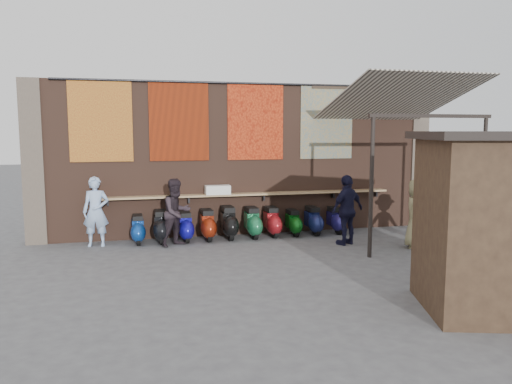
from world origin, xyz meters
TOP-DOWN VIEW (x-y plane):
  - ground at (0.00, 0.00)m, footprint 70.00×70.00m
  - brick_wall at (0.00, 2.70)m, footprint 10.00×0.40m
  - pier_left at (-5.20, 2.70)m, footprint 0.50×0.50m
  - pier_right at (5.20, 2.70)m, footprint 0.50×0.50m
  - eating_counter at (0.00, 2.33)m, footprint 8.00×0.32m
  - shelf_box at (-0.76, 2.30)m, footprint 0.64×0.30m
  - tapestry_redgold at (-3.60, 2.48)m, footprint 1.50×0.02m
  - tapestry_sun at (-1.70, 2.48)m, footprint 1.50×0.02m
  - tapestry_orange at (0.30, 2.48)m, footprint 1.50×0.02m
  - tapestry_multi at (2.30, 2.48)m, footprint 1.50×0.02m
  - hang_rail at (0.00, 2.47)m, footprint 9.50×0.06m
  - scooter_stool_0 at (-2.80, 2.03)m, footprint 0.33×0.74m
  - scooter_stool_1 at (-2.24, 2.02)m, footprint 0.38×0.83m
  - scooter_stool_2 at (-1.63, 1.99)m, footprint 0.35×0.77m
  - scooter_stool_3 at (-1.08, 2.01)m, footprint 0.36×0.81m
  - scooter_stool_4 at (-0.53, 2.05)m, footprint 0.39×0.86m
  - scooter_stool_5 at (0.10, 2.00)m, footprint 0.37×0.83m
  - scooter_stool_6 at (0.63, 2.04)m, footprint 0.36×0.81m
  - scooter_stool_7 at (1.21, 2.02)m, footprint 0.32×0.71m
  - scooter_stool_8 at (1.77, 2.01)m, footprint 0.35×0.78m
  - scooter_stool_9 at (2.42, 2.05)m, footprint 0.33×0.73m
  - diner_left at (-3.76, 2.00)m, footprint 0.65×0.47m
  - diner_right at (-1.89, 1.55)m, footprint 0.99×0.94m
  - shopper_navy at (2.14, 0.68)m, footprint 1.08×0.77m
  - shopper_grey at (4.35, -0.92)m, footprint 1.20×0.81m
  - shopper_tan at (3.58, -0.04)m, footprint 0.94×0.93m
  - market_stall at (2.59, -4.11)m, footprint 2.85×2.45m
  - stall_sign at (2.87, -3.22)m, footprint 1.16×0.39m
  - stall_shelf at (2.87, -3.22)m, footprint 1.95×0.69m
  - awning_canvas at (3.50, 0.90)m, footprint 3.20×3.28m
  - awning_ledger at (3.50, 2.49)m, footprint 3.30×0.08m
  - awning_header at (3.50, -0.60)m, footprint 3.00×0.08m
  - awning_post_left at (2.10, -0.60)m, footprint 0.09×0.09m
  - awning_post_right at (4.90, -0.60)m, footprint 0.09×0.09m

SIDE VIEW (x-z plane):
  - ground at x=0.00m, z-range 0.00..0.00m
  - scooter_stool_7 at x=1.21m, z-range 0.00..0.68m
  - scooter_stool_9 at x=2.42m, z-range 0.00..0.70m
  - scooter_stool_0 at x=-2.80m, z-range 0.00..0.70m
  - scooter_stool_2 at x=-1.63m, z-range 0.00..0.73m
  - scooter_stool_8 at x=1.77m, z-range 0.00..0.74m
  - scooter_stool_3 at x=-1.08m, z-range 0.00..0.77m
  - scooter_stool_6 at x=0.63m, z-range 0.00..0.77m
  - scooter_stool_5 at x=0.10m, z-range 0.00..0.79m
  - scooter_stool_1 at x=-2.24m, z-range 0.00..0.79m
  - scooter_stool_4 at x=-0.53m, z-range 0.00..0.82m
  - diner_right at x=-1.89m, z-range 0.00..1.63m
  - shopper_tan at x=3.58m, z-range 0.00..1.65m
  - diner_left at x=-3.76m, z-range 0.00..1.68m
  - shopper_navy at x=2.14m, z-range 0.00..1.70m
  - shopper_grey at x=4.35m, z-range 0.00..1.72m
  - stall_shelf at x=2.87m, z-range 0.93..0.99m
  - eating_counter at x=0.00m, z-range 1.08..1.12m
  - shelf_box at x=-0.76m, z-range 1.12..1.36m
  - market_stall at x=2.59m, z-range 0.00..2.62m
  - awning_post_left at x=2.10m, z-range 0.00..3.10m
  - awning_post_right at x=4.90m, z-range 0.00..3.10m
  - stall_sign at x=2.87m, z-range 1.65..2.15m
  - brick_wall at x=0.00m, z-range 0.00..4.00m
  - pier_left at x=-5.20m, z-range 0.00..4.00m
  - pier_right at x=5.20m, z-range 0.00..4.00m
  - tapestry_redgold at x=-3.60m, z-range 2.00..4.00m
  - tapestry_sun at x=-1.70m, z-range 2.00..4.00m
  - tapestry_orange at x=0.30m, z-range 2.00..4.00m
  - tapestry_multi at x=2.30m, z-range 2.00..4.00m
  - awning_header at x=3.50m, z-range 3.04..3.12m
  - awning_canvas at x=3.50m, z-range 3.07..4.03m
  - awning_ledger at x=3.50m, z-range 3.89..4.01m
  - hang_rail at x=0.00m, z-range 3.95..4.01m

